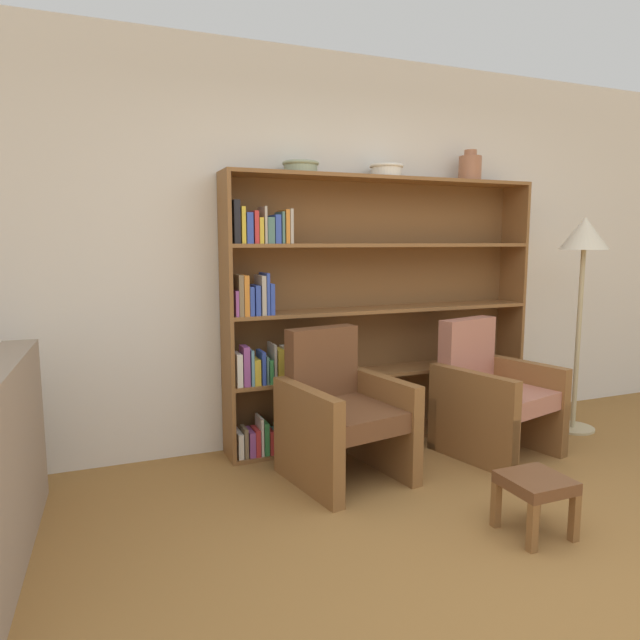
% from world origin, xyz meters
% --- Properties ---
extents(ground_plane, '(24.00, 24.00, 0.00)m').
position_xyz_m(ground_plane, '(0.00, 0.00, 0.00)').
color(ground_plane, olive).
extents(wall_back, '(12.00, 0.06, 2.75)m').
position_xyz_m(wall_back, '(0.00, 2.33, 1.38)').
color(wall_back, silver).
rests_on(wall_back, ground).
extents(bookshelf, '(2.34, 0.30, 1.89)m').
position_xyz_m(bookshelf, '(0.04, 2.17, 0.91)').
color(bookshelf, brown).
rests_on(bookshelf, ground).
extents(bowl_slate, '(0.25, 0.25, 0.08)m').
position_xyz_m(bowl_slate, '(-0.40, 2.14, 1.94)').
color(bowl_slate, gray).
rests_on(bowl_slate, bookshelf).
extents(bowl_olive, '(0.24, 0.24, 0.09)m').
position_xyz_m(bowl_olive, '(0.24, 2.14, 1.94)').
color(bowl_olive, silver).
rests_on(bowl_olive, bookshelf).
extents(vase_tall, '(0.17, 0.17, 0.23)m').
position_xyz_m(vase_tall, '(0.95, 2.14, 1.99)').
color(vase_tall, '#A36647').
rests_on(vase_tall, bookshelf).
extents(armchair_leather, '(0.75, 0.78, 0.90)m').
position_xyz_m(armchair_leather, '(-0.34, 1.60, 0.40)').
color(armchair_leather, brown).
rests_on(armchair_leather, ground).
extents(armchair_cushioned, '(0.79, 0.82, 0.90)m').
position_xyz_m(armchair_cushioned, '(0.80, 1.60, 0.40)').
color(armchair_cushioned, brown).
rests_on(armchair_cushioned, ground).
extents(floor_lamp, '(0.35, 0.35, 1.63)m').
position_xyz_m(floor_lamp, '(1.69, 1.73, 1.38)').
color(floor_lamp, tan).
rests_on(floor_lamp, ground).
extents(footstool, '(0.30, 0.30, 0.30)m').
position_xyz_m(footstool, '(0.26, 0.59, 0.23)').
color(footstool, brown).
rests_on(footstool, ground).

